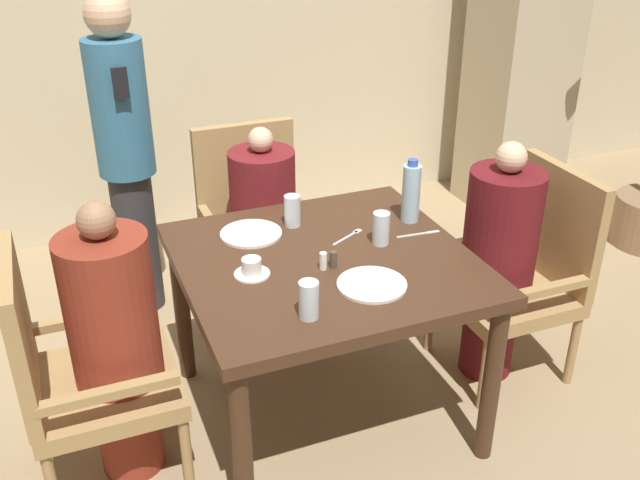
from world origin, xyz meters
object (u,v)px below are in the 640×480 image
standing_host (125,151)px  diner_in_left_chair (116,342)px  chair_far_side (255,219)px  glass_tall_far (309,300)px  diner_in_right_chair (498,261)px  water_bottle (411,193)px  diner_in_far_chair (264,226)px  glass_tall_near (292,211)px  plate_main_right (372,285)px  glass_tall_mid (381,228)px  chair_right_side (524,269)px  teacup_with_saucer (252,268)px  chair_left_side (75,369)px  plate_main_left (251,234)px

standing_host → diner_in_left_chair: bearing=-101.6°
chair_far_side → glass_tall_far: (-0.21, -1.31, 0.33)m
diner_in_right_chair → water_bottle: size_ratio=4.07×
diner_in_far_chair → glass_tall_near: diner_in_far_chair is taller
diner_in_far_chair → water_bottle: bearing=-53.7°
standing_host → plate_main_right: 1.57m
glass_tall_near → glass_tall_far: same height
chair_far_side → glass_tall_mid: chair_far_side is taller
chair_right_side → teacup_with_saucer: (-1.27, -0.02, 0.29)m
teacup_with_saucer → glass_tall_near: size_ratio=1.00×
chair_right_side → chair_left_side: bearing=180.0°
chair_right_side → water_bottle: water_bottle is taller
diner_in_far_chair → plate_main_right: 1.09m
diner_in_far_chair → standing_host: 0.77m
glass_tall_mid → diner_in_left_chair: bearing=-178.6°
diner_in_right_chair → diner_in_far_chair: bearing=135.7°
glass_tall_far → diner_in_left_chair: bearing=149.2°
glass_tall_mid → standing_host: bearing=125.9°
chair_left_side → chair_far_side: same height
chair_left_side → glass_tall_far: 0.90m
chair_right_side → glass_tall_far: chair_right_side is taller
chair_left_side → diner_in_far_chair: 1.25m
diner_in_left_chair → water_bottle: bearing=7.7°
standing_host → water_bottle: bearing=-43.8°
chair_right_side → water_bottle: size_ratio=3.49×
chair_far_side → glass_tall_far: size_ratio=7.19×
water_bottle → glass_tall_far: (-0.67, -0.53, -0.06)m
diner_in_right_chair → water_bottle: bearing=154.2°
glass_tall_mid → glass_tall_far: same height
glass_tall_far → standing_host: bearing=103.6°
diner_in_left_chair → plate_main_left: diner_in_left_chair is taller
chair_right_side → diner_in_right_chair: diner_in_right_chair is taller
water_bottle → chair_left_side: bearing=-173.1°
chair_right_side → standing_host: size_ratio=0.59×
chair_far_side → chair_right_side: (0.97, -0.95, 0.00)m
diner_in_right_chair → chair_right_side: bearing=0.0°
chair_right_side → glass_tall_near: 1.09m
diner_in_right_chair → glass_tall_mid: diner_in_right_chair is taller
plate_main_right → glass_tall_mid: 0.34m
diner_in_far_chair → glass_tall_near: (-0.02, -0.49, 0.30)m
diner_in_left_chair → diner_in_far_chair: size_ratio=1.09×
chair_far_side → standing_host: 0.72m
glass_tall_far → glass_tall_near: bearing=74.5°
chair_right_side → plate_main_right: (-0.89, -0.26, 0.27)m
diner_in_left_chair → chair_right_side: 1.79m
plate_main_left → teacup_with_saucer: size_ratio=1.89×
chair_far_side → plate_main_left: 0.74m
chair_right_side → teacup_with_saucer: bearing=-178.9°
diner_in_right_chair → teacup_with_saucer: (-1.12, -0.02, 0.21)m
diner_in_far_chair → plate_main_left: bearing=-112.5°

